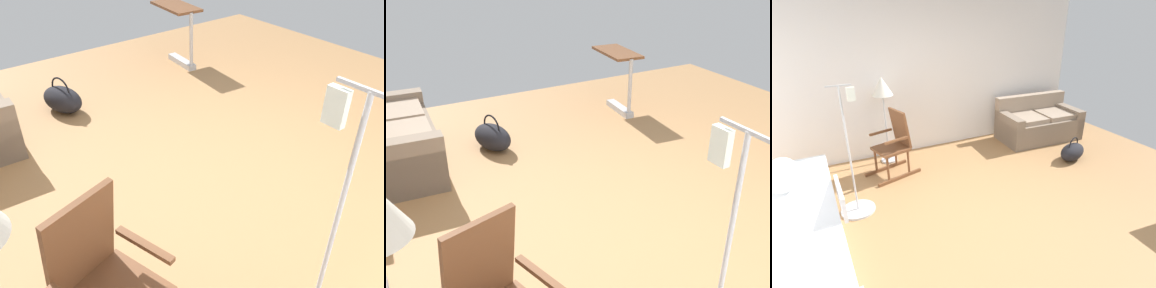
{
  "view_description": "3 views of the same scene",
  "coord_description": "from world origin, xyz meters",
  "views": [
    {
      "loc": [
        -2.27,
        2.22,
        2.29
      ],
      "look_at": [
        -0.27,
        0.65,
        0.62
      ],
      "focal_mm": 37.3,
      "sensor_mm": 36.0,
      "label": 1
    },
    {
      "loc": [
        -2.69,
        2.22,
        2.35
      ],
      "look_at": [
        0.25,
        0.62,
        0.74
      ],
      "focal_mm": 41.92,
      "sensor_mm": 36.0,
      "label": 2
    },
    {
      "loc": [
        -1.93,
        -2.72,
        2.46
      ],
      "look_at": [
        -0.28,
        0.59,
        0.84
      ],
      "focal_mm": 28.83,
      "sensor_mm": 36.0,
      "label": 3
    }
  ],
  "objects": [
    {
      "name": "couch",
      "position": [
        2.08,
        1.92,
        0.31
      ],
      "size": [
        1.64,
        0.93,
        0.85
      ],
      "color": "#7D6C5C",
      "rests_on": "ground"
    },
    {
      "name": "overbed_table",
      "position": [
        2.34,
        -1.16,
        0.53
      ],
      "size": [
        0.86,
        0.47,
        0.84
      ],
      "color": "#B2B5BA",
      "rests_on": "ground"
    },
    {
      "name": "ground_plane",
      "position": [
        0.0,
        0.0,
        0.0
      ],
      "size": [
        7.47,
        7.47,
        0.0
      ],
      "primitive_type": "plane",
      "color": "#9E7247"
    },
    {
      "name": "duffel_bag",
      "position": [
        1.98,
        0.83,
        0.15
      ],
      "size": [
        0.63,
        0.47,
        0.43
      ],
      "color": "black",
      "rests_on": "ground"
    }
  ]
}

